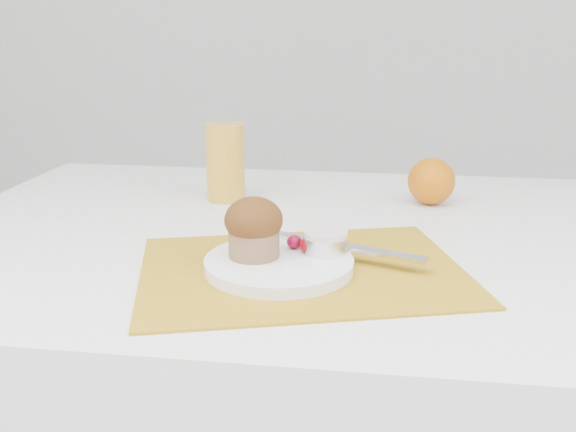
# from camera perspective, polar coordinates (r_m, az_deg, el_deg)

# --- Properties ---
(placemat) EXTENTS (0.47, 0.40, 0.00)m
(placemat) POSITION_cam_1_polar(r_m,az_deg,el_deg) (0.81, 1.25, -4.82)
(placemat) COLOR #B08318
(placemat) RESTS_ON table
(plate) EXTENTS (0.21, 0.21, 0.01)m
(plate) POSITION_cam_1_polar(r_m,az_deg,el_deg) (0.80, -0.81, -4.30)
(plate) COLOR white
(plate) RESTS_ON placemat
(ramekin) EXTENTS (0.07, 0.07, 0.02)m
(ramekin) POSITION_cam_1_polar(r_m,az_deg,el_deg) (0.82, 3.34, -2.40)
(ramekin) COLOR silver
(ramekin) RESTS_ON plate
(cream) EXTENTS (0.07, 0.07, 0.01)m
(cream) POSITION_cam_1_polar(r_m,az_deg,el_deg) (0.82, 3.36, -1.57)
(cream) COLOR beige
(cream) RESTS_ON ramekin
(raspberry_near) EXTENTS (0.02, 0.02, 0.02)m
(raspberry_near) POSITION_cam_1_polar(r_m,az_deg,el_deg) (0.83, 0.57, -2.31)
(raspberry_near) COLOR #620219
(raspberry_near) RESTS_ON plate
(raspberry_far) EXTENTS (0.02, 0.02, 0.02)m
(raspberry_far) POSITION_cam_1_polar(r_m,az_deg,el_deg) (0.82, 1.79, -2.63)
(raspberry_far) COLOR #550206
(raspberry_far) RESTS_ON plate
(butter_knife) EXTENTS (0.21, 0.09, 0.01)m
(butter_knife) POSITION_cam_1_polar(r_m,az_deg,el_deg) (0.84, 5.19, -2.74)
(butter_knife) COLOR silver
(butter_knife) RESTS_ON plate
(orange) EXTENTS (0.08, 0.08, 0.08)m
(orange) POSITION_cam_1_polar(r_m,az_deg,el_deg) (1.12, 12.63, 3.03)
(orange) COLOR #C96407
(orange) RESTS_ON table
(juice_glass) EXTENTS (0.08, 0.08, 0.13)m
(juice_glass) POSITION_cam_1_polar(r_m,az_deg,el_deg) (1.12, -5.58, 4.79)
(juice_glass) COLOR gold
(juice_glass) RESTS_ON table
(muffin) EXTENTS (0.07, 0.07, 0.08)m
(muffin) POSITION_cam_1_polar(r_m,az_deg,el_deg) (0.80, -3.06, -1.00)
(muffin) COLOR #8B6443
(muffin) RESTS_ON plate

